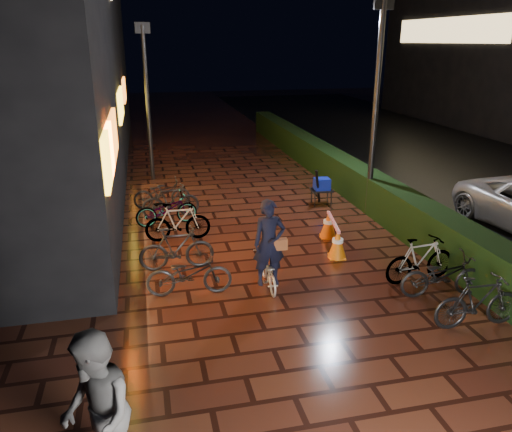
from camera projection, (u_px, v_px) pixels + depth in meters
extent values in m
plane|color=#381911|center=(318.00, 306.00, 8.93)|extent=(80.00, 80.00, 0.00)
cube|color=black|center=(332.00, 166.00, 16.81)|extent=(0.70, 20.00, 1.00)
imported|color=#58585B|center=(97.00, 415.00, 5.04)|extent=(0.87, 1.03, 1.85)
cube|color=yellow|center=(108.00, 155.00, 8.72)|extent=(0.08, 2.00, 0.90)
cube|color=orange|center=(112.00, 139.00, 10.10)|extent=(0.08, 3.00, 0.90)
cube|color=yellow|center=(121.00, 104.00, 15.62)|extent=(0.08, 2.80, 0.90)
cube|color=orange|center=(124.00, 90.00, 20.22)|extent=(0.08, 2.20, 0.90)
cube|color=#FFD88C|center=(447.00, 30.00, 26.62)|extent=(0.06, 10.00, 1.30)
cylinder|color=black|center=(375.00, 113.00, 12.78)|extent=(0.16, 0.16, 5.48)
cube|color=black|center=(384.00, 1.00, 11.90)|extent=(0.53, 0.14, 0.37)
cylinder|color=black|center=(148.00, 106.00, 16.30)|extent=(0.15, 0.15, 4.96)
cube|color=black|center=(142.00, 28.00, 15.51)|extent=(0.48, 0.15, 0.33)
imported|color=silver|center=(268.00, 271.00, 9.54)|extent=(0.47, 1.25, 0.65)
imported|color=black|center=(269.00, 243.00, 9.25)|extent=(0.62, 0.42, 1.66)
cube|color=brown|center=(279.00, 244.00, 9.27)|extent=(0.29, 0.13, 0.21)
cone|color=#D6680B|center=(338.00, 244.00, 10.84)|extent=(0.41, 0.41, 0.64)
cone|color=#D5550B|center=(328.00, 224.00, 11.97)|extent=(0.41, 0.41, 0.64)
cube|color=orange|center=(337.00, 257.00, 10.94)|extent=(0.41, 0.41, 0.03)
cube|color=orange|center=(328.00, 236.00, 12.07)|extent=(0.41, 0.41, 0.03)
cube|color=red|center=(333.00, 222.00, 11.31)|extent=(0.33, 1.37, 0.06)
cube|color=black|center=(322.00, 190.00, 14.31)|extent=(0.64, 0.54, 0.04)
cylinder|color=black|center=(315.00, 200.00, 14.17)|extent=(0.04, 0.04, 0.41)
cylinder|color=black|center=(331.00, 199.00, 14.23)|extent=(0.04, 0.04, 0.41)
cylinder|color=black|center=(311.00, 196.00, 14.53)|extent=(0.04, 0.04, 0.41)
cylinder|color=black|center=(327.00, 195.00, 14.60)|extent=(0.04, 0.04, 0.41)
cube|color=#0E1FB6|center=(322.00, 184.00, 14.25)|extent=(0.47, 0.41, 0.33)
cylinder|color=black|center=(318.00, 186.00, 14.08)|extent=(0.32, 0.40, 1.05)
imported|color=black|center=(178.00, 222.00, 11.73)|extent=(1.54, 0.43, 0.92)
imported|color=black|center=(162.00, 193.00, 14.08)|extent=(1.60, 0.61, 0.83)
imported|color=black|center=(177.00, 248.00, 10.23)|extent=(1.54, 0.44, 0.92)
imported|color=black|center=(166.00, 209.00, 12.74)|extent=(1.66, 0.82, 0.83)
imported|color=black|center=(189.00, 274.00, 9.22)|extent=(1.62, 0.65, 0.83)
imported|color=black|center=(170.00, 201.00, 13.26)|extent=(1.57, 0.57, 0.92)
imported|color=black|center=(420.00, 259.00, 9.72)|extent=(1.58, 0.61, 0.92)
imported|color=black|center=(442.00, 275.00, 9.16)|extent=(1.64, 0.72, 0.83)
imported|color=black|center=(478.00, 302.00, 8.15)|extent=(1.55, 0.49, 0.92)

